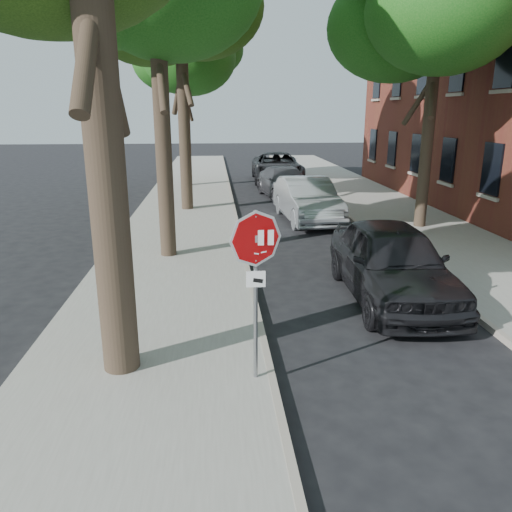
{
  "coord_description": "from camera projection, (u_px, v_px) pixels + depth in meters",
  "views": [
    {
      "loc": [
        -1.27,
        -6.82,
        4.05
      ],
      "look_at": [
        -0.69,
        0.02,
        2.05
      ],
      "focal_mm": 35.0,
      "sensor_mm": 36.0,
      "label": 1
    }
  ],
  "objects": [
    {
      "name": "tree_mid_b",
      "position": [
        179.0,
        2.0,
        18.84
      ],
      "size": [
        5.88,
        5.46,
        10.36
      ],
      "color": "black",
      "rests_on": "sidewalk_left"
    },
    {
      "name": "curb_right",
      "position": [
        348.0,
        217.0,
        19.54
      ],
      "size": [
        0.12,
        55.0,
        0.13
      ],
      "primitive_type": "cube",
      "color": "#9E9384",
      "rests_on": "ground"
    },
    {
      "name": "stop_sign",
      "position": [
        256.0,
        264.0,
        7.13
      ],
      "size": [
        0.76,
        0.34,
        2.61
      ],
      "color": "gray",
      "rests_on": "sidewalk_left"
    },
    {
      "name": "car_b",
      "position": [
        307.0,
        200.0,
        18.88
      ],
      "size": [
        2.06,
        5.07,
        1.64
      ],
      "primitive_type": "imported",
      "rotation": [
        0.0,
        0.0,
        0.07
      ],
      "color": "#A5A9AD",
      "rests_on": "ground"
    },
    {
      "name": "curb_left",
      "position": [
        236.0,
        219.0,
        19.19
      ],
      "size": [
        0.12,
        55.0,
        0.13
      ],
      "primitive_type": "cube",
      "color": "#9E9384",
      "rests_on": "ground"
    },
    {
      "name": "car_c",
      "position": [
        285.0,
        183.0,
        23.97
      ],
      "size": [
        2.67,
        5.25,
        1.46
      ],
      "primitive_type": "imported",
      "rotation": [
        0.0,
        0.0,
        0.13
      ],
      "color": "#444448",
      "rests_on": "ground"
    },
    {
      "name": "car_d",
      "position": [
        277.0,
        167.0,
        29.56
      ],
      "size": [
        3.03,
        6.18,
        1.69
      ],
      "primitive_type": "imported",
      "rotation": [
        0.0,
        0.0,
        -0.04
      ],
      "color": "black",
      "rests_on": "ground"
    },
    {
      "name": "tree_right",
      "position": [
        438.0,
        8.0,
        15.9
      ],
      "size": [
        5.29,
        4.91,
        9.33
      ],
      "color": "black",
      "rests_on": "sidewalk_right"
    },
    {
      "name": "sidewalk_right",
      "position": [
        399.0,
        216.0,
        19.71
      ],
      "size": [
        4.0,
        55.0,
        0.12
      ],
      "primitive_type": "cube",
      "color": "gray",
      "rests_on": "ground"
    },
    {
      "name": "ground",
      "position": [
        300.0,
        382.0,
        7.76
      ],
      "size": [
        120.0,
        120.0,
        0.0
      ],
      "primitive_type": "plane",
      "color": "black",
      "rests_on": "ground"
    },
    {
      "name": "sidewalk_left",
      "position": [
        182.0,
        220.0,
        19.02
      ],
      "size": [
        4.0,
        55.0,
        0.12
      ],
      "primitive_type": "cube",
      "color": "gray",
      "rests_on": "ground"
    },
    {
      "name": "car_a",
      "position": [
        392.0,
        262.0,
        10.98
      ],
      "size": [
        2.16,
        5.08,
        1.71
      ],
      "primitive_type": "imported",
      "rotation": [
        0.0,
        0.0,
        -0.03
      ],
      "color": "black",
      "rests_on": "ground"
    },
    {
      "name": "tree_far",
      "position": [
        183.0,
        47.0,
        25.72
      ],
      "size": [
        5.29,
        4.91,
        9.33
      ],
      "color": "black",
      "rests_on": "sidewalk_left"
    }
  ]
}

